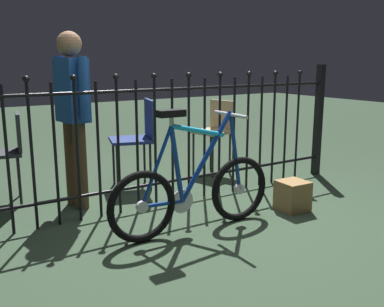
{
  "coord_description": "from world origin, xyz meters",
  "views": [
    {
      "loc": [
        -1.92,
        -2.61,
        1.27
      ],
      "look_at": [
        -0.1,
        0.21,
        0.55
      ],
      "focal_mm": 41.35,
      "sensor_mm": 36.0,
      "label": 1
    }
  ],
  "objects_px": {
    "chair_tan": "(216,128)",
    "display_crate": "(293,196)",
    "chair_navy": "(139,134)",
    "person_visitor": "(73,106)",
    "chair_charcoal": "(7,147)",
    "bicycle": "(194,190)"
  },
  "relations": [
    {
      "from": "chair_charcoal",
      "to": "chair_navy",
      "type": "bearing_deg",
      "value": -9.77
    },
    {
      "from": "chair_navy",
      "to": "display_crate",
      "type": "distance_m",
      "value": 1.62
    },
    {
      "from": "chair_charcoal",
      "to": "person_visitor",
      "type": "height_order",
      "value": "person_visitor"
    },
    {
      "from": "person_visitor",
      "to": "bicycle",
      "type": "bearing_deg",
      "value": -61.87
    },
    {
      "from": "chair_tan",
      "to": "chair_charcoal",
      "type": "distance_m",
      "value": 2.19
    },
    {
      "from": "bicycle",
      "to": "display_crate",
      "type": "distance_m",
      "value": 0.98
    },
    {
      "from": "chair_charcoal",
      "to": "person_visitor",
      "type": "relative_size",
      "value": 0.54
    },
    {
      "from": "chair_tan",
      "to": "person_visitor",
      "type": "bearing_deg",
      "value": -169.33
    },
    {
      "from": "chair_tan",
      "to": "person_visitor",
      "type": "height_order",
      "value": "person_visitor"
    },
    {
      "from": "person_visitor",
      "to": "chair_navy",
      "type": "bearing_deg",
      "value": 19.35
    },
    {
      "from": "chair_navy",
      "to": "chair_tan",
      "type": "bearing_deg",
      "value": 3.95
    },
    {
      "from": "person_visitor",
      "to": "display_crate",
      "type": "xyz_separation_m",
      "value": [
        1.5,
        -1.1,
        -0.75
      ]
    },
    {
      "from": "bicycle",
      "to": "chair_charcoal",
      "type": "height_order",
      "value": "bicycle"
    },
    {
      "from": "chair_navy",
      "to": "person_visitor",
      "type": "height_order",
      "value": "person_visitor"
    },
    {
      "from": "bicycle",
      "to": "chair_charcoal",
      "type": "xyz_separation_m",
      "value": [
        -1.01,
        1.49,
        0.18
      ]
    },
    {
      "from": "chair_tan",
      "to": "chair_charcoal",
      "type": "relative_size",
      "value": 1.01
    },
    {
      "from": "chair_tan",
      "to": "display_crate",
      "type": "relative_size",
      "value": 3.17
    },
    {
      "from": "bicycle",
      "to": "chair_charcoal",
      "type": "relative_size",
      "value": 1.7
    },
    {
      "from": "bicycle",
      "to": "chair_tan",
      "type": "relative_size",
      "value": 1.68
    },
    {
      "from": "bicycle",
      "to": "person_visitor",
      "type": "bearing_deg",
      "value": 118.13
    },
    {
      "from": "chair_tan",
      "to": "person_visitor",
      "type": "distance_m",
      "value": 1.79
    },
    {
      "from": "bicycle",
      "to": "chair_navy",
      "type": "xyz_separation_m",
      "value": [
        0.18,
        1.28,
        0.23
      ]
    }
  ]
}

